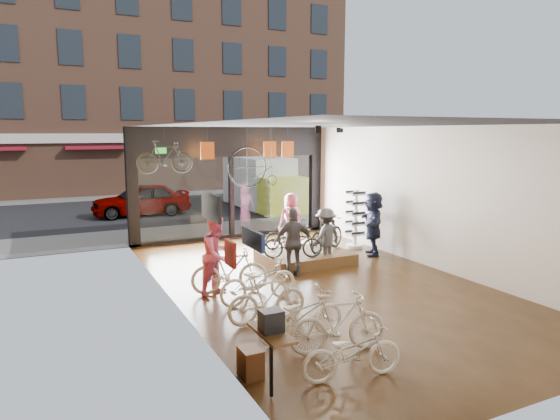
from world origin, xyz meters
TOP-DOWN VIEW (x-y plane):
  - ground_plane at (0.00, 0.00)m, footprint 7.00×12.00m
  - ceiling at (0.00, 0.00)m, footprint 7.00×12.00m
  - wall_left at (-3.52, 0.00)m, footprint 0.04×12.00m
  - wall_right at (3.52, 0.00)m, footprint 0.04×12.00m
  - wall_back at (0.00, -6.02)m, footprint 7.00×0.04m
  - storefront at (0.00, 6.00)m, footprint 7.00×0.26m
  - exit_sign at (-2.40, 5.88)m, footprint 0.35×0.06m
  - street_road at (0.00, 15.00)m, footprint 30.00×18.00m
  - sidewalk_near at (0.00, 7.20)m, footprint 30.00×2.40m
  - sidewalk_far at (0.00, 19.00)m, footprint 30.00×2.00m
  - opposite_building at (0.00, 21.50)m, footprint 26.00×5.00m
  - street_car at (-1.98, 12.00)m, footprint 4.17×1.68m
  - box_truck at (3.61, 11.00)m, footprint 2.07×6.21m
  - floor_bike_0 at (-1.95, -4.32)m, footprint 1.65×0.79m
  - floor_bike_1 at (-1.64, -3.46)m, footprint 1.76×0.78m
  - floor_bike_2 at (-1.96, -2.73)m, footprint 1.71×0.62m
  - floor_bike_3 at (-2.16, -1.75)m, footprint 1.62×0.46m
  - floor_bike_4 at (-1.86, -0.63)m, footprint 1.90×0.83m
  - floor_bike_5 at (-2.19, 0.23)m, footprint 1.83×0.85m
  - display_platform at (0.65, 1.86)m, footprint 2.40×1.80m
  - display_bike_left at (0.03, 1.42)m, footprint 1.68×1.06m
  - display_bike_mid at (1.27, 1.71)m, footprint 1.69×1.16m
  - display_bike_right at (0.45, 2.55)m, footprint 1.65×0.79m
  - customer_1 at (-2.45, 0.31)m, footprint 1.12×1.06m
  - customer_2 at (-0.25, 0.83)m, footprint 1.09×0.62m
  - customer_3 at (1.05, 1.42)m, footprint 1.15×0.87m
  - customer_4 at (1.28, 3.96)m, footprint 0.83×0.55m
  - customer_5 at (2.89, 1.76)m, footprint 1.37×1.80m
  - sunglasses_rack at (2.95, 2.78)m, footprint 0.65×0.59m
  - wall_merch at (-3.38, -3.50)m, footprint 0.40×2.40m
  - penny_farthing at (0.18, 4.30)m, footprint 1.59×0.06m
  - hung_bike at (-2.67, 4.20)m, footprint 1.62×0.63m
  - jersey_left at (-1.08, 5.20)m, footprint 0.45×0.03m
  - jersey_mid at (1.11, 5.20)m, footprint 0.45×0.03m
  - jersey_right at (1.78, 5.20)m, footprint 0.45×0.03m

SIDE VIEW (x-z plane):
  - ground_plane at x=0.00m, z-range -0.04..0.00m
  - street_road at x=0.00m, z-range -0.02..0.00m
  - sidewalk_near at x=0.00m, z-range 0.00..0.12m
  - sidewalk_far at x=0.00m, z-range 0.00..0.12m
  - display_platform at x=0.65m, z-range 0.00..0.30m
  - floor_bike_0 at x=-1.95m, z-range 0.00..0.83m
  - floor_bike_2 at x=-1.96m, z-range 0.00..0.89m
  - floor_bike_4 at x=-1.86m, z-range 0.00..0.97m
  - floor_bike_3 at x=-2.16m, z-range 0.00..0.97m
  - floor_bike_1 at x=-1.64m, z-range 0.00..1.02m
  - floor_bike_5 at x=-2.19m, z-range 0.00..1.06m
  - street_car at x=-1.98m, z-range 0.00..1.42m
  - display_bike_right at x=0.45m, z-range 0.30..1.13m
  - display_bike_left at x=0.03m, z-range 0.30..1.13m
  - customer_3 at x=1.05m, z-range 0.00..1.58m
  - display_bike_mid at x=1.27m, z-range 0.30..1.29m
  - customer_4 at x=1.28m, z-range 0.00..1.70m
  - customer_2 at x=-0.25m, z-range 0.00..1.76m
  - sunglasses_rack at x=2.95m, z-range 0.00..1.83m
  - customer_1 at x=-2.45m, z-range 0.00..1.83m
  - customer_5 at x=2.89m, z-range 0.00..1.90m
  - box_truck at x=3.61m, z-range 0.00..2.45m
  - wall_merch at x=-3.38m, z-range 0.00..2.60m
  - wall_left at x=-3.52m, z-range 0.00..3.80m
  - wall_right at x=3.52m, z-range 0.00..3.80m
  - wall_back at x=0.00m, z-range 0.00..3.80m
  - storefront at x=0.00m, z-range 0.00..3.80m
  - penny_farthing at x=0.18m, z-range 1.86..3.14m
  - hung_bike at x=-2.67m, z-range 2.45..3.40m
  - exit_sign at x=-2.40m, z-range 2.96..3.14m
  - jersey_left at x=-1.08m, z-range 2.77..3.32m
  - jersey_mid at x=1.11m, z-range 2.77..3.32m
  - jersey_right at x=1.78m, z-range 2.77..3.32m
  - ceiling at x=0.00m, z-range 3.80..3.84m
  - opposite_building at x=0.00m, z-range 0.00..14.00m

